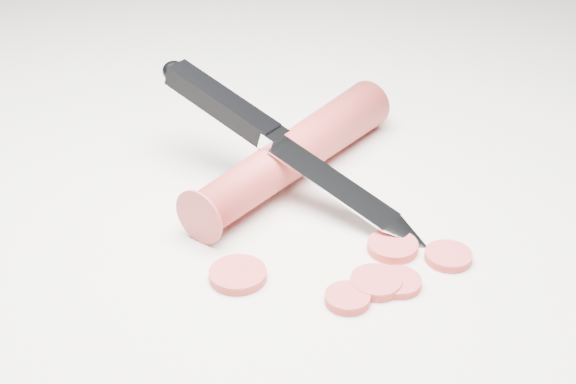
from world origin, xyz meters
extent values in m
plane|color=silver|center=(0.00, 0.00, 0.00)|extent=(2.40, 2.40, 0.00)
cylinder|color=red|center=(-0.01, 0.07, 0.02)|extent=(0.20, 0.17, 0.04)
cylinder|color=#C33A3A|center=(-0.03, -0.09, 0.00)|extent=(0.03, 0.03, 0.01)
cylinder|color=#C33A3A|center=(0.01, -0.08, 0.00)|extent=(0.03, 0.03, 0.01)
cylinder|color=#C33A3A|center=(0.02, -0.04, 0.00)|extent=(0.04, 0.04, 0.01)
cylinder|color=#C33A3A|center=(-0.09, -0.04, 0.00)|extent=(0.04, 0.04, 0.01)
cylinder|color=#C33A3A|center=(0.06, -0.06, 0.00)|extent=(0.03, 0.03, 0.01)
cylinder|color=#C33A3A|center=(0.00, -0.08, 0.00)|extent=(0.03, 0.03, 0.01)
camera|label=1|loc=(-0.17, -0.46, 0.33)|focal=50.00mm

